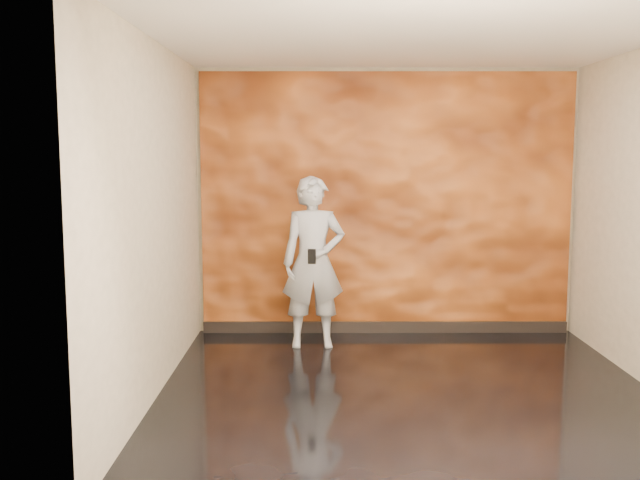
# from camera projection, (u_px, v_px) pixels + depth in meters

# --- Properties ---
(room) EXTENTS (4.02, 4.02, 2.81)m
(room) POSITION_uv_depth(u_px,v_px,m) (410.00, 220.00, 5.58)
(room) COLOR black
(room) RESTS_ON ground
(feature_wall) EXTENTS (3.90, 0.06, 2.75)m
(feature_wall) POSITION_uv_depth(u_px,v_px,m) (386.00, 204.00, 7.53)
(feature_wall) COLOR orange
(feature_wall) RESTS_ON ground
(baseboard) EXTENTS (3.90, 0.04, 0.12)m
(baseboard) POSITION_uv_depth(u_px,v_px,m) (385.00, 327.00, 7.65)
(baseboard) COLOR black
(baseboard) RESTS_ON ground
(man) EXTENTS (0.64, 0.44, 1.69)m
(man) POSITION_uv_depth(u_px,v_px,m) (313.00, 262.00, 7.03)
(man) COLOR #90939F
(man) RESTS_ON ground
(phone) EXTENTS (0.08, 0.03, 0.14)m
(phone) POSITION_uv_depth(u_px,v_px,m) (312.00, 256.00, 6.78)
(phone) COLOR black
(phone) RESTS_ON man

